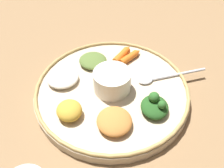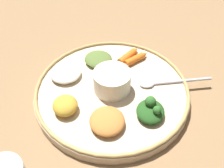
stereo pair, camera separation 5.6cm
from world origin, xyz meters
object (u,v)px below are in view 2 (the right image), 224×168
(greens_pile, at_px, (151,110))
(carrot_outer, at_px, (128,55))
(center_bowl, at_px, (112,80))
(spoon, at_px, (164,83))
(carrot_near_spoon, at_px, (136,59))

(greens_pile, height_order, carrot_outer, greens_pile)
(greens_pile, distance_m, carrot_outer, 0.19)
(center_bowl, xyz_separation_m, spoon, (0.06, -0.11, -0.02))
(carrot_near_spoon, distance_m, carrot_outer, 0.02)
(spoon, height_order, carrot_outer, carrot_outer)
(spoon, distance_m, carrot_near_spoon, 0.10)
(center_bowl, distance_m, carrot_near_spoon, 0.12)
(center_bowl, bearing_deg, carrot_near_spoon, -11.77)
(carrot_outer, bearing_deg, carrot_near_spoon, -101.46)
(spoon, bearing_deg, greens_pile, 175.47)
(carrot_near_spoon, bearing_deg, center_bowl, 168.23)
(carrot_outer, bearing_deg, greens_pile, -148.07)
(carrot_near_spoon, xyz_separation_m, carrot_outer, (0.00, 0.02, 0.00))
(center_bowl, bearing_deg, greens_pile, -113.03)
(center_bowl, relative_size, greens_pile, 1.12)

